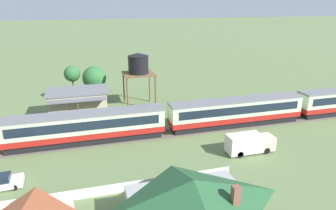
% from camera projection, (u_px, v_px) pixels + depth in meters
% --- Properties ---
extents(ground_plane, '(600.00, 600.00, 0.00)m').
position_uv_depth(ground_plane, '(207.00, 130.00, 43.56)').
color(ground_plane, '#607547').
extents(passenger_train, '(85.96, 2.99, 4.14)m').
position_uv_depth(passenger_train, '(168.00, 118.00, 41.90)').
color(passenger_train, '#AD1E19').
rests_on(passenger_train, ground_plane).
extents(railway_track, '(119.72, 3.60, 0.04)m').
position_uv_depth(railway_track, '(170.00, 132.00, 42.71)').
color(railway_track, '#665B51').
rests_on(railway_track, ground_plane).
extents(station_building, '(9.44, 7.34, 4.44)m').
position_uv_depth(station_building, '(78.00, 103.00, 48.07)').
color(station_building, beige).
rests_on(station_building, ground_plane).
extents(water_tower, '(5.25, 5.25, 9.55)m').
position_uv_depth(water_tower, '(138.00, 65.00, 50.82)').
color(water_tower, brown).
rests_on(water_tower, ground_plane).
extents(cottage_dark_green_roof, '(10.27, 8.57, 5.10)m').
position_uv_depth(cottage_dark_green_roof, '(193.00, 207.00, 23.11)').
color(cottage_dark_green_roof, '#9E9E99').
rests_on(cottage_dark_green_roof, ground_plane).
extents(parked_car_white, '(4.17, 2.10, 1.35)m').
position_uv_depth(parked_car_white, '(1.00, 182.00, 29.81)').
color(parked_car_white, white).
rests_on(parked_car_white, ground_plane).
extents(delivery_truck_cream, '(6.07, 2.03, 2.44)m').
position_uv_depth(delivery_truck_cream, '(249.00, 143.00, 36.71)').
color(delivery_truck_cream, beige).
rests_on(delivery_truck_cream, ground_plane).
extents(yard_tree_0, '(4.29, 4.29, 6.58)m').
position_uv_depth(yard_tree_0, '(94.00, 78.00, 54.93)').
color(yard_tree_0, '#4C3823').
rests_on(yard_tree_0, ground_plane).
extents(yard_tree_2, '(2.92, 2.92, 6.68)m').
position_uv_depth(yard_tree_2, '(72.00, 74.00, 54.64)').
color(yard_tree_2, brown).
rests_on(yard_tree_2, ground_plane).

